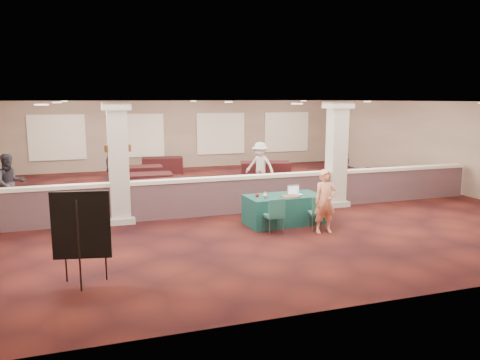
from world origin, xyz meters
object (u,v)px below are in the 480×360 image
object	(u,v)px
far_table_front_right	(394,178)
far_table_back_center	(162,165)
conf_chair_main	(319,210)
conf_chair_side	(275,213)
far_table_back_right	(265,172)
easel_board	(81,226)
attendee_b	(260,165)
attendee_d	(115,163)
attendee_c	(344,162)
woman	(325,201)
far_table_front_center	(165,192)
far_table_back_left	(138,176)
attendee_a	(10,183)
near_table	(283,210)

from	to	relation	value
far_table_front_right	far_table_back_center	size ratio (longest dim) A/B	1.06
conf_chair_main	conf_chair_side	xyz separation A→B (m)	(-1.16, 0.08, 0.00)
far_table_back_right	easel_board	bearing A→B (deg)	-127.83
attendee_b	attendee_d	bearing A→B (deg)	-153.60
far_table_front_right	attendee_c	world-z (taller)	attendee_c
woman	far_table_front_center	xyz separation A→B (m)	(-3.24, 4.38, -0.40)
attendee_c	conf_chair_main	bearing A→B (deg)	-165.32
easel_board	far_table_back_left	bearing A→B (deg)	89.82
conf_chair_main	attendee_a	world-z (taller)	attendee_a
easel_board	attendee_a	distance (m)	6.67
far_table_back_right	conf_chair_side	bearing A→B (deg)	-109.42
attendee_a	attendee_d	size ratio (longest dim) A/B	0.92
woman	attendee_c	world-z (taller)	attendee_c
conf_chair_side	far_table_back_left	distance (m)	7.96
conf_chair_side	easel_board	distance (m)	4.91
far_table_front_right	woman	bearing A→B (deg)	-140.17
far_table_front_right	conf_chair_side	bearing A→B (deg)	-147.67
far_table_front_center	attendee_c	distance (m)	7.29
conf_chair_main	attendee_c	distance (m)	6.80
far_table_front_center	attendee_a	size ratio (longest dim) A/B	1.11
near_table	far_table_back_left	bearing A→B (deg)	112.03
conf_chair_side	far_table_back_left	xyz separation A→B (m)	(-2.53, 7.54, -0.15)
conf_chair_main	attendee_a	size ratio (longest dim) A/B	0.51
far_table_back_center	attendee_a	world-z (taller)	attendee_a
near_table	conf_chair_side	xyz separation A→B (m)	(-0.57, -0.79, 0.14)
woman	far_table_back_center	bearing A→B (deg)	105.22
far_table_back_left	far_table_back_right	bearing A→B (deg)	-6.25
near_table	far_table_back_right	world-z (taller)	far_table_back_right
conf_chair_side	attendee_d	bearing A→B (deg)	113.32
conf_chair_main	attendee_b	size ratio (longest dim) A/B	0.52
far_table_back_center	attendee_c	distance (m)	7.95
far_table_back_left	attendee_d	xyz separation A→B (m)	(-0.81, -0.25, 0.56)
attendee_b	conf_chair_side	bearing A→B (deg)	-62.62
attendee_a	attendee_c	xyz separation A→B (m)	(11.60, 1.03, 0.01)
woman	far_table_back_right	distance (m)	7.40
far_table_back_left	attendee_c	size ratio (longest dim) A/B	1.07
near_table	far_table_front_center	size ratio (longest dim) A/B	1.04
far_table_front_center	attendee_c	xyz separation A→B (m)	(7.15, 1.35, 0.48)
easel_board	far_table_back_right	distance (m)	11.34
conf_chair_main	conf_chair_side	distance (m)	1.16
far_table_back_left	far_table_back_center	world-z (taller)	far_table_back_left
attendee_c	far_table_back_center	bearing A→B (deg)	102.61
woman	attendee_d	distance (m)	8.85
far_table_front_right	attendee_a	xyz separation A→B (m)	(-12.95, 0.32, 0.49)
far_table_back_center	attendee_d	size ratio (longest dim) A/B	0.94
far_table_back_left	attendee_b	bearing A→B (deg)	-23.97
conf_chair_main	woman	xyz separation A→B (m)	(0.05, -0.21, 0.27)
conf_chair_main	far_table_back_center	world-z (taller)	conf_chair_main
easel_board	far_table_back_left	world-z (taller)	easel_board
attendee_c	conf_chair_side	bearing A→B (deg)	-172.93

